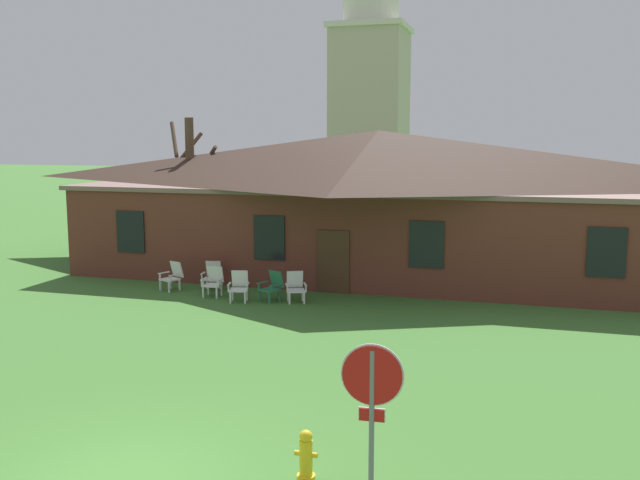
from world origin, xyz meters
TOP-DOWN VIEW (x-y plane):
  - brick_building at (-0.00, 18.44)m, footprint 22.10×10.40m
  - dome_tower at (-5.13, 39.87)m, footprint 5.18×5.18m
  - stop_sign at (3.93, -0.45)m, footprint 0.81×0.09m
  - lawn_chair_by_porch at (-5.74, 12.30)m, footprint 0.79×0.83m
  - lawn_chair_near_door at (-4.49, 12.77)m, footprint 0.72×0.76m
  - lawn_chair_left_end at (-4.02, 11.86)m, footprint 0.67×0.70m
  - lawn_chair_middle at (-2.94, 11.44)m, footprint 0.74×0.78m
  - lawn_chair_right_end at (-1.94, 11.73)m, footprint 0.81×0.85m
  - lawn_chair_far_side at (-1.21, 11.86)m, footprint 0.80×0.84m
  - bare_tree_beside_building at (-7.95, 18.10)m, footprint 2.19×2.12m
  - fire_hydrant at (2.64, 0.85)m, footprint 0.36×0.28m

SIDE VIEW (x-z plane):
  - fire_hydrant at x=2.64m, z-range -0.02..0.77m
  - lawn_chair_by_porch at x=-5.74m, z-range 0.02..0.98m
  - lawn_chair_near_door at x=-4.49m, z-range 0.02..0.98m
  - lawn_chair_left_end at x=-4.02m, z-range 0.02..0.98m
  - lawn_chair_middle at x=-2.94m, z-range 0.02..0.98m
  - lawn_chair_right_end at x=-1.94m, z-range 0.02..0.98m
  - lawn_chair_far_side at x=-1.21m, z-range 0.02..0.98m
  - stop_sign at x=3.93m, z-range 0.55..3.16m
  - brick_building at x=0.00m, z-range 0.05..5.44m
  - bare_tree_beside_building at x=-7.95m, z-range 0.26..6.18m
  - dome_tower at x=-5.13m, z-range -0.82..17.54m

